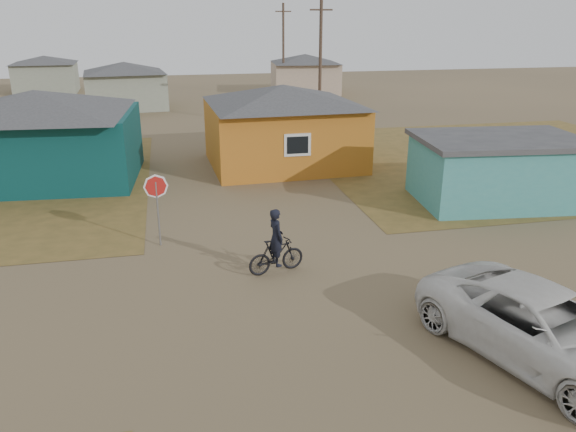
% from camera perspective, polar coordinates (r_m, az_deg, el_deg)
% --- Properties ---
extents(ground, '(120.00, 120.00, 0.00)m').
position_cam_1_polar(ground, '(14.67, 1.14, -8.78)').
color(ground, brown).
extents(grass_ne, '(20.00, 18.00, 0.00)m').
position_cam_1_polar(grass_ne, '(31.46, 21.01, 5.58)').
color(grass_ne, brown).
rests_on(grass_ne, ground).
extents(house_teal, '(8.93, 7.08, 4.00)m').
position_cam_1_polar(house_teal, '(27.06, -23.91, 7.53)').
color(house_teal, '#093434').
rests_on(house_teal, ground).
extents(house_yellow, '(7.72, 6.76, 3.90)m').
position_cam_1_polar(house_yellow, '(27.55, -0.48, 9.29)').
color(house_yellow, '#BC6C1C').
rests_on(house_yellow, ground).
extents(shed_turquoise, '(6.71, 4.93, 2.60)m').
position_cam_1_polar(shed_turquoise, '(23.47, 20.51, 4.45)').
color(shed_turquoise, teal).
rests_on(shed_turquoise, ground).
extents(house_pale_west, '(7.04, 6.15, 3.60)m').
position_cam_1_polar(house_pale_west, '(46.91, -16.19, 12.69)').
color(house_pale_west, gray).
rests_on(house_pale_west, ground).
extents(house_beige_east, '(6.95, 6.05, 3.60)m').
position_cam_1_polar(house_beige_east, '(54.36, 1.75, 14.30)').
color(house_beige_east, tan).
rests_on(house_beige_east, ground).
extents(house_pale_north, '(6.28, 5.81, 3.40)m').
position_cam_1_polar(house_pale_north, '(59.79, -23.39, 13.15)').
color(house_pale_north, gray).
rests_on(house_pale_north, ground).
extents(utility_pole_near, '(1.40, 0.20, 8.00)m').
position_cam_1_polar(utility_pole_near, '(35.93, 3.29, 15.14)').
color(utility_pole_near, '#49372C').
rests_on(utility_pole_near, ground).
extents(utility_pole_far, '(1.40, 0.20, 8.00)m').
position_cam_1_polar(utility_pole_far, '(51.69, -0.47, 16.56)').
color(utility_pole_far, '#49372C').
rests_on(utility_pole_far, ground).
extents(stop_sign, '(0.76, 0.24, 2.36)m').
position_cam_1_polar(stop_sign, '(18.02, -13.22, 2.25)').
color(stop_sign, gray).
rests_on(stop_sign, ground).
extents(cyclist, '(1.77, 0.88, 1.93)m').
position_cam_1_polar(cyclist, '(16.01, -1.21, -3.44)').
color(cyclist, black).
rests_on(cyclist, ground).
extents(vehicle, '(4.29, 6.20, 1.57)m').
position_cam_1_polar(vehicle, '(13.24, 24.71, -10.26)').
color(vehicle, silver).
rests_on(vehicle, ground).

